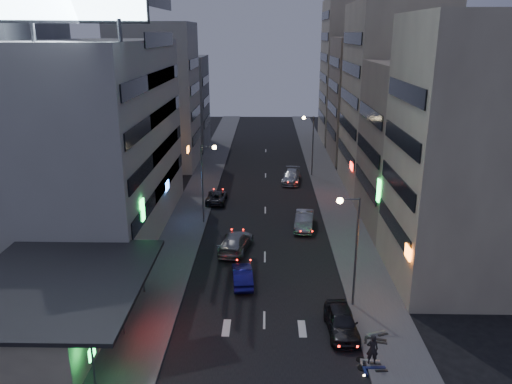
{
  "coord_description": "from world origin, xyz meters",
  "views": [
    {
      "loc": [
        0.05,
        -25.58,
        18.58
      ],
      "look_at": [
        -0.82,
        16.62,
        5.09
      ],
      "focal_mm": 35.0,
      "sensor_mm": 36.0,
      "label": 1
    }
  ],
  "objects_px": {
    "parked_car_left": "(217,197)",
    "scooter_black_b": "(388,331)",
    "road_car_silver": "(236,242)",
    "person": "(372,349)",
    "scooter_blue": "(386,357)",
    "scooter_black_a": "(407,379)",
    "parked_car_right_near": "(341,321)",
    "parked_car_right_mid": "(304,221)",
    "scooter_silver_a": "(381,353)",
    "scooter_silver_b": "(384,322)",
    "parked_car_right_far": "(291,176)",
    "road_car_blue": "(242,275)"
  },
  "relations": [
    {
      "from": "parked_car_left",
      "to": "scooter_black_b",
      "type": "height_order",
      "value": "scooter_black_b"
    },
    {
      "from": "road_car_silver",
      "to": "person",
      "type": "bearing_deg",
      "value": 129.96
    },
    {
      "from": "scooter_blue",
      "to": "scooter_black_b",
      "type": "relative_size",
      "value": 0.98
    },
    {
      "from": "person",
      "to": "scooter_blue",
      "type": "height_order",
      "value": "person"
    },
    {
      "from": "person",
      "to": "scooter_black_b",
      "type": "height_order",
      "value": "person"
    },
    {
      "from": "road_car_silver",
      "to": "scooter_blue",
      "type": "relative_size",
      "value": 2.85
    },
    {
      "from": "scooter_black_a",
      "to": "scooter_black_b",
      "type": "relative_size",
      "value": 0.88
    },
    {
      "from": "parked_car_right_near",
      "to": "parked_car_left",
      "type": "height_order",
      "value": "parked_car_right_near"
    },
    {
      "from": "parked_car_right_mid",
      "to": "scooter_blue",
      "type": "distance_m",
      "value": 21.92
    },
    {
      "from": "scooter_silver_a",
      "to": "scooter_silver_b",
      "type": "relative_size",
      "value": 0.89
    },
    {
      "from": "parked_car_right_near",
      "to": "scooter_black_b",
      "type": "height_order",
      "value": "parked_car_right_near"
    },
    {
      "from": "scooter_silver_a",
      "to": "scooter_silver_b",
      "type": "bearing_deg",
      "value": -7.88
    },
    {
      "from": "parked_car_right_mid",
      "to": "scooter_black_a",
      "type": "xyz_separation_m",
      "value": [
        3.89,
        -23.52,
        -0.16
      ]
    },
    {
      "from": "scooter_black_a",
      "to": "scooter_silver_a",
      "type": "bearing_deg",
      "value": -0.63
    },
    {
      "from": "parked_car_right_near",
      "to": "parked_car_right_far",
      "type": "bearing_deg",
      "value": 90.42
    },
    {
      "from": "scooter_blue",
      "to": "scooter_silver_b",
      "type": "xyz_separation_m",
      "value": [
        0.73,
        3.69,
        -0.01
      ]
    },
    {
      "from": "parked_car_right_near",
      "to": "parked_car_right_far",
      "type": "relative_size",
      "value": 0.85
    },
    {
      "from": "parked_car_right_near",
      "to": "scooter_black_b",
      "type": "relative_size",
      "value": 2.32
    },
    {
      "from": "parked_car_right_mid",
      "to": "scooter_black_a",
      "type": "bearing_deg",
      "value": -73.41
    },
    {
      "from": "scooter_blue",
      "to": "scooter_black_a",
      "type": "bearing_deg",
      "value": -162.2
    },
    {
      "from": "parked_car_left",
      "to": "scooter_silver_a",
      "type": "distance_m",
      "value": 31.56
    },
    {
      "from": "parked_car_right_near",
      "to": "scooter_silver_b",
      "type": "xyz_separation_m",
      "value": [
        2.78,
        0.09,
        -0.08
      ]
    },
    {
      "from": "parked_car_right_far",
      "to": "scooter_black_a",
      "type": "xyz_separation_m",
      "value": [
        4.4,
        -39.54,
        -0.14
      ]
    },
    {
      "from": "scooter_silver_a",
      "to": "scooter_blue",
      "type": "bearing_deg",
      "value": -154.41
    },
    {
      "from": "parked_car_left",
      "to": "road_car_silver",
      "type": "bearing_deg",
      "value": 103.47
    },
    {
      "from": "road_car_blue",
      "to": "scooter_silver_b",
      "type": "xyz_separation_m",
      "value": [
        9.51,
        -6.36,
        0.02
      ]
    },
    {
      "from": "parked_car_left",
      "to": "scooter_black_a",
      "type": "height_order",
      "value": "parked_car_left"
    },
    {
      "from": "parked_car_right_mid",
      "to": "scooter_silver_b",
      "type": "height_order",
      "value": "parked_car_right_mid"
    },
    {
      "from": "parked_car_left",
      "to": "person",
      "type": "xyz_separation_m",
      "value": [
        11.9,
        -29.25,
        0.41
      ]
    },
    {
      "from": "parked_car_left",
      "to": "person",
      "type": "distance_m",
      "value": 31.58
    },
    {
      "from": "parked_car_right_mid",
      "to": "parked_car_left",
      "type": "bearing_deg",
      "value": 147.72
    },
    {
      "from": "road_car_blue",
      "to": "scooter_blue",
      "type": "relative_size",
      "value": 2.13
    },
    {
      "from": "road_car_silver",
      "to": "scooter_silver_b",
      "type": "distance_m",
      "value": 16.31
    },
    {
      "from": "road_car_blue",
      "to": "scooter_black_a",
      "type": "distance_m",
      "value": 15.21
    },
    {
      "from": "scooter_silver_b",
      "to": "scooter_blue",
      "type": "bearing_deg",
      "value": 147.29
    },
    {
      "from": "parked_car_right_near",
      "to": "road_car_silver",
      "type": "xyz_separation_m",
      "value": [
        -7.61,
        12.66,
        0.02
      ]
    },
    {
      "from": "scooter_blue",
      "to": "scooter_black_b",
      "type": "distance_m",
      "value": 2.71
    },
    {
      "from": "parked_car_right_near",
      "to": "scooter_black_b",
      "type": "distance_m",
      "value": 2.92
    },
    {
      "from": "parked_car_right_near",
      "to": "road_car_silver",
      "type": "height_order",
      "value": "road_car_silver"
    },
    {
      "from": "parked_car_right_mid",
      "to": "person",
      "type": "height_order",
      "value": "person"
    },
    {
      "from": "scooter_silver_a",
      "to": "scooter_black_a",
      "type": "bearing_deg",
      "value": -151.45
    },
    {
      "from": "parked_car_right_far",
      "to": "scooter_silver_b",
      "type": "relative_size",
      "value": 2.8
    },
    {
      "from": "person",
      "to": "scooter_silver_b",
      "type": "height_order",
      "value": "person"
    },
    {
      "from": "road_car_silver",
      "to": "parked_car_right_far",
      "type": "bearing_deg",
      "value": -94.75
    },
    {
      "from": "scooter_black_a",
      "to": "road_car_silver",
      "type": "bearing_deg",
      "value": 8.61
    },
    {
      "from": "scooter_black_b",
      "to": "parked_car_right_far",
      "type": "bearing_deg",
      "value": 20.95
    },
    {
      "from": "person",
      "to": "scooter_black_a",
      "type": "height_order",
      "value": "person"
    },
    {
      "from": "parked_car_right_mid",
      "to": "scooter_blue",
      "type": "bearing_deg",
      "value": -74.49
    },
    {
      "from": "road_car_silver",
      "to": "scooter_silver_a",
      "type": "height_order",
      "value": "road_car_silver"
    },
    {
      "from": "parked_car_right_mid",
      "to": "scooter_silver_a",
      "type": "xyz_separation_m",
      "value": [
        3.0,
        -21.16,
        -0.17
      ]
    }
  ]
}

